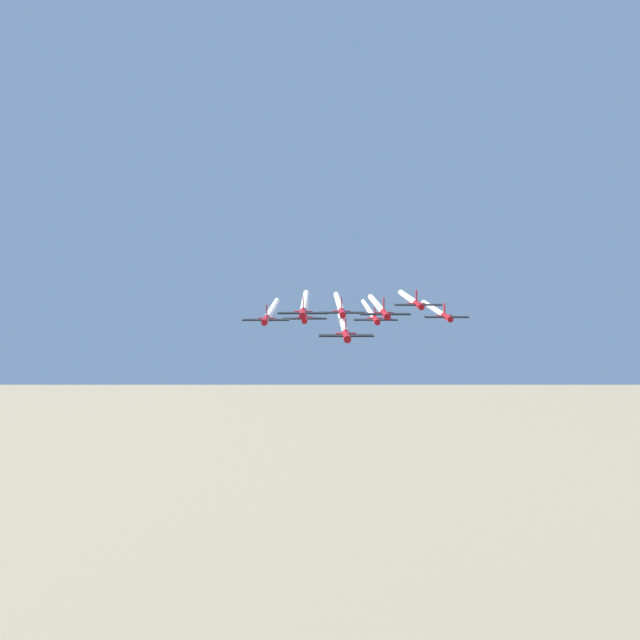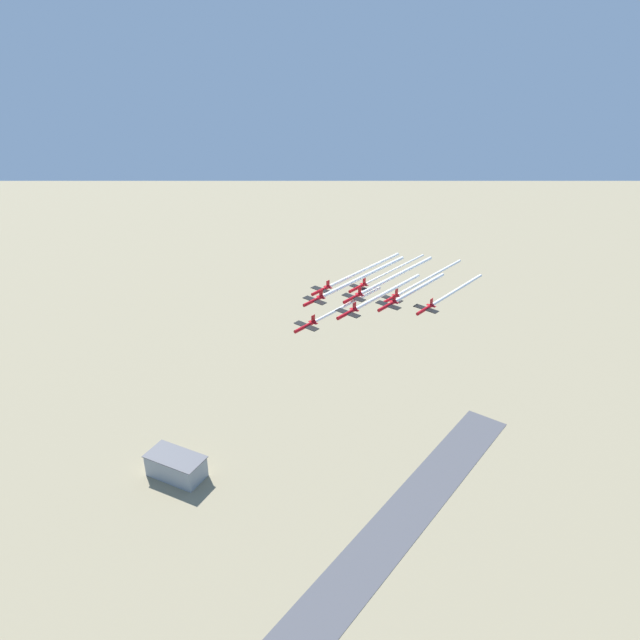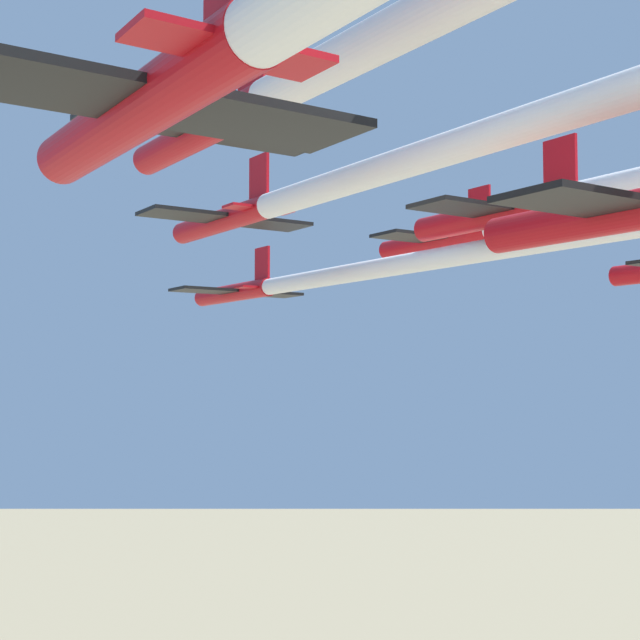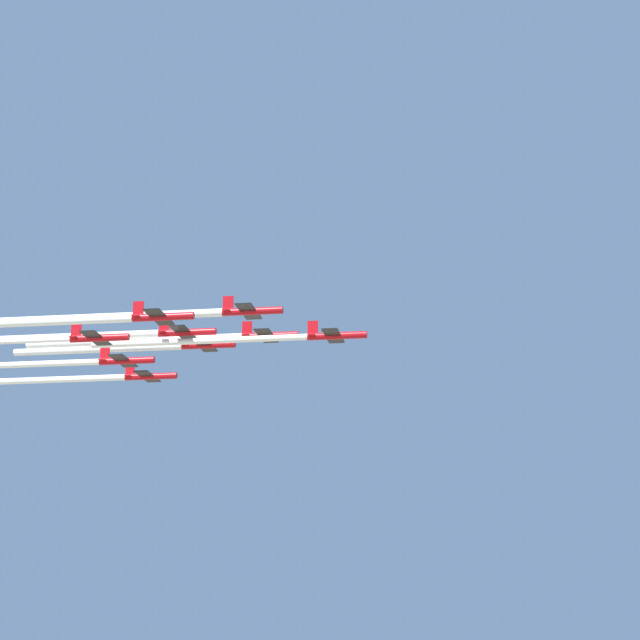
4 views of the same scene
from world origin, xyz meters
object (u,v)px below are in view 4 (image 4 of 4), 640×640
Objects in this scene: jet_0 at (335,336)px; jet_3 at (206,345)px; jet_1 at (268,335)px; jet_6 at (149,376)px; jet_5 at (161,317)px; jet_8 at (97,338)px; jet_4 at (185,332)px; jet_2 at (250,311)px; jet_7 at (125,361)px.

jet_3 is at bearing -120.47° from jet_0.
jet_6 is (-21.01, -21.59, -3.03)m from jet_1.
jet_5 is 1.00× the size of jet_6.
jet_0 is at bearing 101.09° from jet_8.
jet_5 is at bearing -0.00° from jet_3.
jet_4 is at bearing -90.00° from jet_0.
jet_2 reaches higher than jet_5.
jet_5 is at bearing 29.54° from jet_7.
jet_0 is 39.71m from jet_7.
jet_8 is at bearing -0.00° from jet_6.
jet_3 is at bearing 180.00° from jet_4.
jet_1 is 30.28m from jet_6.
jet_5 reaches higher than jet_0.
jet_8 is at bearing -78.91° from jet_0.
jet_8 is at bearing -59.53° from jet_4.
jet_1 is at bearing 90.00° from jet_7.
jet_8 is at bearing -90.00° from jet_2.
jet_6 is at bearing -150.46° from jet_4.
jet_2 reaches higher than jet_6.
jet_5 is 1.00× the size of jet_8.
jet_7 is (-6.18, -25.22, -3.62)m from jet_1.
jet_3 reaches higher than jet_1.
jet_7 is at bearing -0.00° from jet_6.
jet_2 is 1.00× the size of jet_7.
jet_3 is 30.70m from jet_5.
jet_4 is 1.00× the size of jet_8.
jet_0 is 1.00× the size of jet_5.
jet_0 is 26.02m from jet_4.
jet_3 is 15.66m from jet_7.
jet_2 is 40.22m from jet_6.
jet_3 is 15.51m from jet_6.
jet_8 is (19.17, -18.06, -4.02)m from jet_3.
jet_6 is at bearing -120.47° from jet_0.
jet_2 reaches higher than jet_0.
jet_6 is (-31.52, -32.38, -0.52)m from jet_0.
jet_2 reaches higher than jet_1.
jet_1 is 1.00× the size of jet_5.
jet_5 is (29.67, -7.27, -3.02)m from jet_3.
jet_3 reaches higher than jet_2.
jet_2 is 1.00× the size of jet_5.
jet_2 is 1.00× the size of jet_3.
jet_1 is 1.00× the size of jet_4.
jet_2 reaches higher than jet_7.
jet_7 is 1.00× the size of jet_8.
jet_8 is (29.67, -7.27, -0.31)m from jet_6.
jet_8 is (-6.18, -25.22, -3.54)m from jet_2.
jet_0 is at bearing 59.53° from jet_3.
jet_8 is at bearing -0.00° from jet_7.
jet_2 is at bearing 90.00° from jet_8.
jet_1 reaches higher than jet_8.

